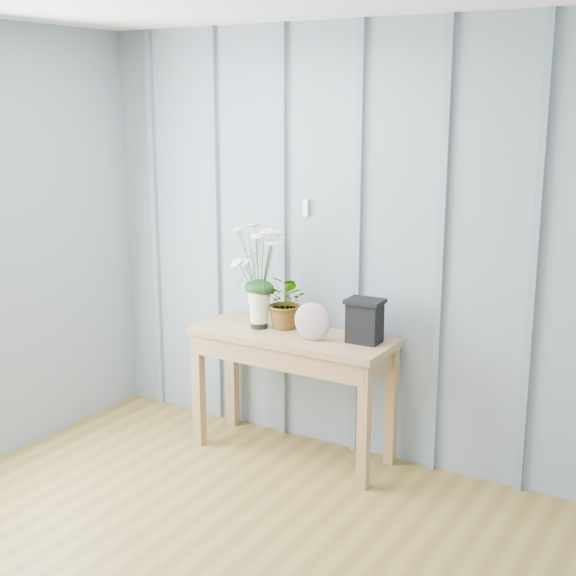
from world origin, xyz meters
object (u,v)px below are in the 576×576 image
Objects in this scene: felt_disc_vessel at (312,322)px; carved_box at (365,320)px; sideboard at (292,352)px; daisy_vase at (259,262)px.

carved_box reaches higher than felt_disc_vessel.
sideboard is 4.86× the size of carved_box.
felt_disc_vessel is 0.29m from carved_box.
carved_box is at bearing 18.64° from felt_disc_vessel.
carved_box is (0.66, 0.06, -0.27)m from daisy_vase.
daisy_vase reaches higher than felt_disc_vessel.
daisy_vase is (-0.23, -0.00, 0.51)m from sideboard.
carved_box reaches higher than sideboard.
daisy_vase is 2.88× the size of felt_disc_vessel.
daisy_vase is 2.56× the size of carved_box.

